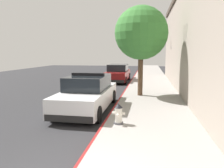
{
  "coord_description": "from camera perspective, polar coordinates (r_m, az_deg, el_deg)",
  "views": [
    {
      "loc": [
        1.44,
        -3.33,
        2.56
      ],
      "look_at": [
        -0.39,
        7.28,
        1.0
      ],
      "focal_mm": 34.2,
      "sensor_mm": 36.0,
      "label": 1
    }
  ],
  "objects": [
    {
      "name": "police_cruiser",
      "position": [
        9.7,
        -6.45,
        -2.59
      ],
      "size": [
        1.94,
        4.84,
        1.68
      ],
      "color": "white",
      "rests_on": "ground"
    },
    {
      "name": "ground_plane",
      "position": [
        14.78,
        -13.6,
        -2.35
      ],
      "size": [
        29.13,
        60.0,
        0.2
      ],
      "primitive_type": "cube",
      "color": "#2B2B2D"
    },
    {
      "name": "curb_painted_edge",
      "position": [
        13.64,
        3.38,
        -2.23
      ],
      "size": [
        0.08,
        60.0,
        0.17
      ],
      "primitive_type": "cube",
      "color": "maroon",
      "rests_on": "ground"
    },
    {
      "name": "fire_hydrant",
      "position": [
        7.31,
        1.75,
        -7.96
      ],
      "size": [
        0.44,
        0.4,
        0.76
      ],
      "color": "#4C4C51",
      "rests_on": "sidewalk_pavement"
    },
    {
      "name": "parked_car_silver_ahead",
      "position": [
        19.42,
        1.58,
        2.86
      ],
      "size": [
        1.94,
        4.84,
        1.56
      ],
      "color": "maroon",
      "rests_on": "ground"
    },
    {
      "name": "street_tree",
      "position": [
        12.18,
        7.8,
        13.28
      ],
      "size": [
        2.95,
        2.95,
        4.96
      ],
      "color": "brown",
      "rests_on": "sidewalk_pavement"
    },
    {
      "name": "sidewalk_pavement",
      "position": [
        13.56,
        10.38,
        -2.41
      ],
      "size": [
        3.24,
        60.0,
        0.17
      ],
      "primitive_type": "cube",
      "color": "gray",
      "rests_on": "ground"
    }
  ]
}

